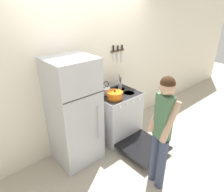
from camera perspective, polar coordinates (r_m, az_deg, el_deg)
ground_plane at (r=3.98m, az=-4.90°, el=-10.73°), size 14.00×14.00×0.00m
wall_back at (r=3.42m, az=-5.99°, el=7.09°), size 10.00×0.06×2.55m
refrigerator at (r=3.04m, az=-10.78°, el=-4.67°), size 0.65×0.65×1.67m
stove_range at (r=3.68m, az=1.85°, el=-5.77°), size 0.76×1.32×0.89m
dutch_oven_pot at (r=3.28m, az=0.79°, el=0.28°), size 0.31×0.27×0.15m
tea_kettle at (r=3.46m, az=-1.76°, el=1.76°), size 0.21×0.16×0.23m
utensil_jar at (r=3.67m, az=2.35°, el=3.15°), size 0.07×0.07×0.27m
person at (r=2.58m, az=14.10°, el=-9.03°), size 0.31×0.37×1.60m
wall_knife_strip at (r=3.66m, az=1.61°, el=12.78°), size 0.31×0.03×0.34m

